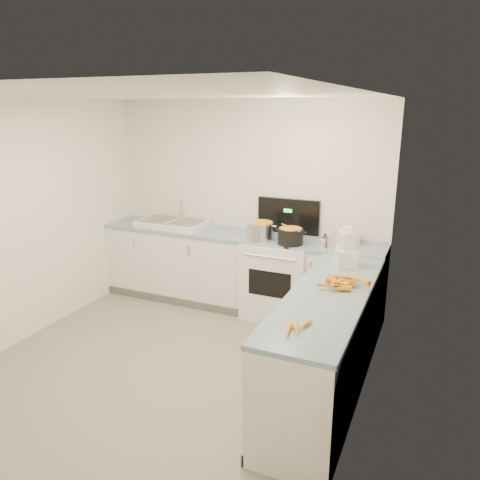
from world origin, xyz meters
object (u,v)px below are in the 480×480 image
at_px(black_pot, 290,237).
at_px(mixing_bowl, 347,238).
at_px(food_processor, 347,249).
at_px(spice_jar, 323,245).
at_px(steel_pot, 260,232).
at_px(extract_bottle, 325,241).
at_px(sink, 173,223).
at_px(stove, 279,277).

distance_m(black_pot, mixing_bowl, 0.64).
bearing_deg(food_processor, spice_jar, 125.08).
height_order(steel_pot, black_pot, steel_pot).
distance_m(extract_bottle, spice_jar, 0.06).
xyz_separation_m(sink, mixing_bowl, (2.20, 0.10, 0.03)).
distance_m(black_pot, extract_bottle, 0.38).
distance_m(stove, extract_bottle, 0.77).
bearing_deg(mixing_bowl, extract_bottle, -131.31).
bearing_deg(extract_bottle, food_processor, -57.77).
relative_size(spice_jar, food_processor, 0.21).
relative_size(steel_pot, spice_jar, 3.99).
xyz_separation_m(extract_bottle, food_processor, (0.34, -0.53, 0.10)).
distance_m(stove, mixing_bowl, 0.92).
height_order(black_pot, extract_bottle, black_pot).
relative_size(stove, steel_pot, 4.38).
height_order(steel_pot, food_processor, food_processor).
bearing_deg(spice_jar, stove, 163.86).
bearing_deg(black_pot, sink, 173.86).
bearing_deg(food_processor, stove, 144.11).
relative_size(stove, extract_bottle, 10.79).
relative_size(stove, spice_jar, 17.45).
relative_size(steel_pot, extract_bottle, 2.47).
bearing_deg(extract_bottle, stove, 168.89).
height_order(sink, mixing_bowl, sink).
xyz_separation_m(steel_pot, black_pot, (0.37, -0.03, -0.01)).
xyz_separation_m(mixing_bowl, extract_bottle, (-0.20, -0.22, -0.00)).
xyz_separation_m(mixing_bowl, food_processor, (0.14, -0.76, 0.10)).
distance_m(sink, black_pot, 1.63).
height_order(mixing_bowl, food_processor, food_processor).
bearing_deg(food_processor, steel_pot, 154.74).
height_order(stove, sink, stove).
relative_size(mixing_bowl, extract_bottle, 2.28).
relative_size(black_pot, extract_bottle, 2.22).
height_order(extract_bottle, spice_jar, extract_bottle).
bearing_deg(mixing_bowl, black_pot, -154.35).
bearing_deg(sink, extract_bottle, -3.54).
xyz_separation_m(black_pot, mixing_bowl, (0.57, 0.28, -0.01)).
height_order(mixing_bowl, spice_jar, mixing_bowl).
distance_m(steel_pot, extract_bottle, 0.75).
bearing_deg(steel_pot, extract_bottle, 1.63).
relative_size(mixing_bowl, spice_jar, 3.69).
relative_size(stove, black_pot, 4.86).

